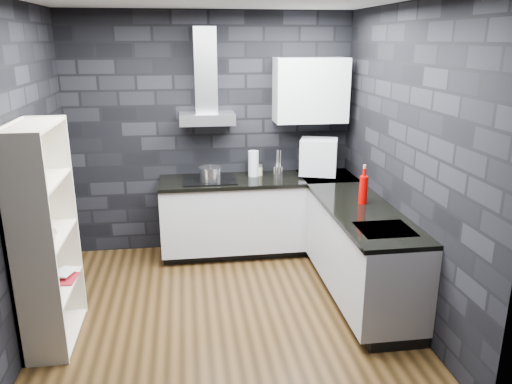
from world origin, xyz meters
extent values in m
plane|color=#422C15|center=(0.00, 0.00, 0.00)|extent=(3.20, 3.20, 0.00)
cube|color=black|center=(0.00, 1.62, 1.35)|extent=(3.20, 0.05, 2.70)
cube|color=black|center=(0.00, -1.62, 1.35)|extent=(3.20, 0.05, 2.70)
cube|color=black|center=(-1.62, 0.00, 1.35)|extent=(0.05, 3.20, 2.70)
cube|color=black|center=(1.62, 0.00, 1.35)|extent=(0.05, 3.20, 2.70)
cube|color=black|center=(0.50, 1.34, 0.05)|extent=(2.18, 0.50, 0.10)
cube|color=black|center=(1.34, 0.10, 0.05)|extent=(0.50, 1.78, 0.10)
cube|color=#BDBDC1|center=(0.50, 1.30, 0.48)|extent=(2.20, 0.60, 0.76)
cube|color=#BDBDC1|center=(1.30, 0.10, 0.48)|extent=(0.60, 1.80, 0.76)
cube|color=black|center=(0.50, 1.29, 0.88)|extent=(2.20, 0.62, 0.04)
cube|color=black|center=(1.29, 0.10, 0.88)|extent=(0.62, 1.80, 0.04)
cube|color=black|center=(1.30, 1.30, 0.88)|extent=(0.62, 0.62, 0.04)
cube|color=silver|center=(-0.05, 1.43, 1.56)|extent=(0.60, 0.34, 0.12)
cube|color=silver|center=(-0.05, 1.50, 2.07)|extent=(0.24, 0.20, 0.90)
cube|color=silver|center=(1.10, 1.43, 1.85)|extent=(0.80, 0.35, 0.70)
cube|color=black|center=(-0.05, 1.30, 0.91)|extent=(0.58, 0.50, 0.01)
cube|color=silver|center=(1.30, -0.40, 0.89)|extent=(0.44, 0.40, 0.01)
cylinder|color=silver|center=(-0.04, 1.23, 0.98)|extent=(0.28, 0.28, 0.14)
cylinder|color=silver|center=(0.46, 1.39, 1.04)|extent=(0.14, 0.14, 0.29)
cylinder|color=tan|center=(0.52, 1.42, 0.95)|extent=(0.10, 0.10, 0.10)
cylinder|color=silver|center=(0.72, 1.27, 0.97)|extent=(0.11, 0.11, 0.13)
cube|color=silver|center=(1.18, 1.29, 1.12)|extent=(0.48, 0.43, 0.40)
cylinder|color=#B10000|center=(1.34, 0.27, 1.03)|extent=(0.09, 0.09, 0.27)
cube|color=beige|center=(-1.42, -0.19, 0.90)|extent=(0.54, 0.86, 1.80)
imported|color=silver|center=(-1.42, -0.27, 0.94)|extent=(0.30, 0.30, 0.06)
imported|color=maroon|center=(-1.43, -0.05, 0.57)|extent=(0.18, 0.04, 0.25)
imported|color=#B2B2B2|center=(-1.42, 0.02, 0.59)|extent=(0.14, 0.07, 0.20)
camera|label=1|loc=(-0.29, -4.03, 2.39)|focal=35.00mm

